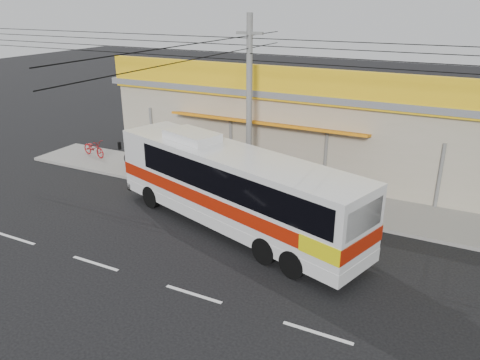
# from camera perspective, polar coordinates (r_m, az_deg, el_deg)

# --- Properties ---
(ground) EXTENTS (120.00, 120.00, 0.00)m
(ground) POSITION_cam_1_polar(r_m,az_deg,el_deg) (16.80, -1.08, -9.40)
(ground) COLOR black
(ground) RESTS_ON ground
(sidewalk) EXTENTS (30.00, 3.20, 0.15)m
(sidewalk) POSITION_cam_1_polar(r_m,az_deg,el_deg) (21.68, 6.36, -1.96)
(sidewalk) COLOR gray
(sidewalk) RESTS_ON ground
(lane_markings) EXTENTS (50.00, 0.12, 0.01)m
(lane_markings) POSITION_cam_1_polar(r_m,az_deg,el_deg) (14.99, -5.68, -13.69)
(lane_markings) COLOR silver
(lane_markings) RESTS_ON ground
(storefront_building) EXTENTS (22.60, 9.20, 5.70)m
(storefront_building) POSITION_cam_1_polar(r_m,az_deg,el_deg) (26.00, 10.95, 6.89)
(storefront_building) COLOR #A7A087
(storefront_building) RESTS_ON ground
(coach_bus) EXTENTS (11.63, 5.84, 3.53)m
(coach_bus) POSITION_cam_1_polar(r_m,az_deg,el_deg) (17.87, -0.47, -0.70)
(coach_bus) COLOR silver
(coach_bus) RESTS_ON ground
(motorbike_red) EXTENTS (1.93, 1.03, 0.96)m
(motorbike_red) POSITION_cam_1_polar(r_m,az_deg,el_deg) (27.96, -17.40, 3.74)
(motorbike_red) COLOR maroon
(motorbike_red) RESTS_ON sidewalk
(motorbike_dark) EXTENTS (1.68, 0.62, 0.99)m
(motorbike_dark) POSITION_cam_1_polar(r_m,az_deg,el_deg) (25.59, -12.74, 2.65)
(motorbike_dark) COLOR black
(motorbike_dark) RESTS_ON sidewalk
(utility_pole) EXTENTS (34.00, 14.00, 8.05)m
(utility_pole) POSITION_cam_1_polar(r_m,az_deg,el_deg) (20.25, 1.17, 15.77)
(utility_pole) COLOR slate
(utility_pole) RESTS_ON ground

